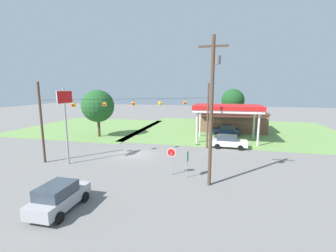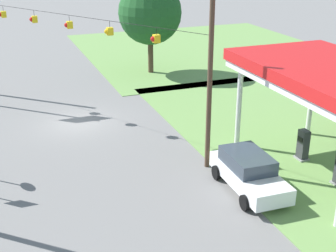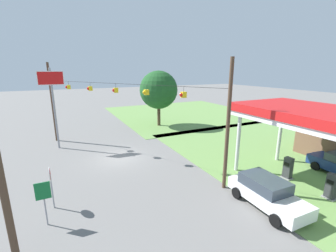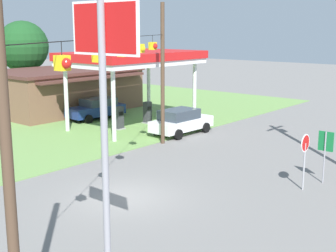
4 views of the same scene
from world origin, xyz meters
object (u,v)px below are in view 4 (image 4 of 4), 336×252
fuel_pump_far (148,113)px  tree_behind_station (23,47)px  gas_station_store (63,90)px  gas_station_canopy (133,59)px  route_sign (325,146)px  fuel_pump_near (119,119)px  car_at_pumps_front (181,121)px  car_at_pumps_rear (97,108)px  stop_sign_overhead (105,81)px  stop_sign_roadside (305,150)px

fuel_pump_far → tree_behind_station: bearing=90.2°
tree_behind_station → gas_station_store: bearing=-93.8°
gas_station_canopy → route_sign: size_ratio=4.04×
fuel_pump_far → tree_behind_station: tree_behind_station is taller
gas_station_canopy → fuel_pump_near: size_ratio=5.92×
gas_station_store → car_at_pumps_front: (-0.73, -13.52, -0.92)m
gas_station_canopy → car_at_pumps_rear: size_ratio=2.06×
car_at_pumps_front → tree_behind_station: (1.16, 19.91, 4.42)m
fuel_pump_near → stop_sign_overhead: stop_sign_overhead is taller
gas_station_canopy → car_at_pumps_front: size_ratio=2.06×
fuel_pump_far → car_at_pumps_rear: size_ratio=0.35×
car_at_pumps_front → car_at_pumps_rear: size_ratio=1.00×
gas_station_canopy → route_sign: bearing=-102.7°
fuel_pump_far → route_sign: route_sign is taller
gas_station_canopy → car_at_pumps_front: gas_station_canopy is taller
fuel_pump_far → tree_behind_station: size_ratio=0.21×
stop_sign_overhead → route_sign: size_ratio=3.28×
gas_station_store → stop_sign_overhead: 29.74m
gas_station_store → stop_sign_roadside: 25.25m
gas_station_canopy → gas_station_store: 9.89m
car_at_pumps_front → stop_sign_roadside: 12.23m
gas_station_store → stop_sign_roadside: (-5.96, -24.54, 0.01)m
car_at_pumps_rear → stop_sign_overhead: size_ratio=0.60×
gas_station_canopy → car_at_pumps_rear: gas_station_canopy is taller
fuel_pump_far → route_sign: 16.27m
stop_sign_overhead → route_sign: stop_sign_overhead is taller
gas_station_store → route_sign: 25.24m
fuel_pump_far → stop_sign_roadside: 16.52m
car_at_pumps_front → tree_behind_station: tree_behind_station is taller
car_at_pumps_rear → stop_sign_overhead: stop_sign_overhead is taller
stop_sign_roadside → tree_behind_station: 31.78m
stop_sign_roadside → tree_behind_station: size_ratio=0.32×
stop_sign_overhead → car_at_pumps_front: bearing=33.0°
stop_sign_overhead → tree_behind_station: (17.43, 30.49, -0.38)m
fuel_pump_near → car_at_pumps_rear: size_ratio=0.35×
fuel_pump_far → stop_sign_roadside: size_ratio=0.65×
car_at_pumps_rear → stop_sign_roadside: bearing=79.2°
fuel_pump_far → stop_sign_overhead: (-17.48, -14.73, 4.90)m
gas_station_canopy → stop_sign_roadside: (-4.99, -15.18, -3.04)m
gas_station_store → fuel_pump_far: (0.48, -9.36, -1.03)m
fuel_pump_near → car_at_pumps_front: (1.69, -4.15, 0.11)m
fuel_pump_near → car_at_pumps_rear: bearing=69.4°
gas_station_canopy → fuel_pump_near: bearing=-179.9°
gas_station_canopy → fuel_pump_near: (-1.45, -0.00, -4.08)m
gas_station_canopy → stop_sign_roadside: bearing=-108.2°
car_at_pumps_rear → stop_sign_overhead: (-16.14, -18.88, 4.81)m
car_at_pumps_rear → gas_station_store: bearing=-95.4°
fuel_pump_far → fuel_pump_near: bearing=180.0°
gas_station_canopy → stop_sign_overhead: 21.79m
tree_behind_station → route_sign: bearing=-98.9°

